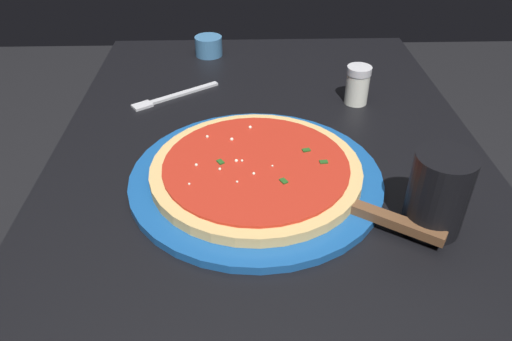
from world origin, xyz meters
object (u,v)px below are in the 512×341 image
at_px(pizza, 256,169).
at_px(cup_small_sauce, 209,46).
at_px(serving_plate, 256,178).
at_px(pizza_server, 366,212).
at_px(fork, 172,97).
at_px(cup_tall_drink, 438,193).
at_px(parmesan_shaker, 357,85).

height_order(pizza, cup_small_sauce, cup_small_sauce).
bearing_deg(serving_plate, pizza_server, -123.96).
relative_size(pizza_server, fork, 1.27).
height_order(pizza_server, fork, pizza_server).
relative_size(pizza, cup_tall_drink, 2.77).
bearing_deg(pizza, pizza_server, -123.97).
xyz_separation_m(cup_tall_drink, cup_small_sauce, (0.61, 0.32, -0.03)).
relative_size(pizza, fork, 1.92).
distance_m(serving_plate, pizza_server, 0.17).
height_order(cup_small_sauce, fork, cup_small_sauce).
height_order(serving_plate, pizza, pizza).
bearing_deg(pizza_server, cup_small_sauce, 21.92).
bearing_deg(pizza_server, serving_plate, 56.04).
xyz_separation_m(fork, parmesan_shaker, (-0.03, -0.36, 0.04)).
xyz_separation_m(pizza_server, parmesan_shaker, (0.35, -0.06, 0.02)).
bearing_deg(parmesan_shaker, fork, 85.22).
bearing_deg(serving_plate, parmesan_shaker, -38.68).
bearing_deg(pizza_server, parmesan_shaker, -9.19).
bearing_deg(cup_tall_drink, pizza, 64.60).
distance_m(cup_tall_drink, cup_small_sauce, 0.69).
bearing_deg(parmesan_shaker, cup_small_sauce, 50.08).
xyz_separation_m(cup_small_sauce, parmesan_shaker, (-0.25, -0.30, 0.02)).
bearing_deg(pizza, serving_plate, -162.75).
bearing_deg(serving_plate, fork, 29.50).
distance_m(pizza, fork, 0.32).
distance_m(serving_plate, parmesan_shaker, 0.32).
bearing_deg(cup_small_sauce, pizza, -169.18).
bearing_deg(cup_small_sauce, cup_tall_drink, -151.85).
height_order(pizza_server, cup_small_sauce, cup_small_sauce).
height_order(serving_plate, fork, serving_plate).
xyz_separation_m(pizza, pizza_server, (-0.10, -0.14, -0.00)).
xyz_separation_m(pizza, cup_small_sauce, (0.50, 0.10, -0.00)).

